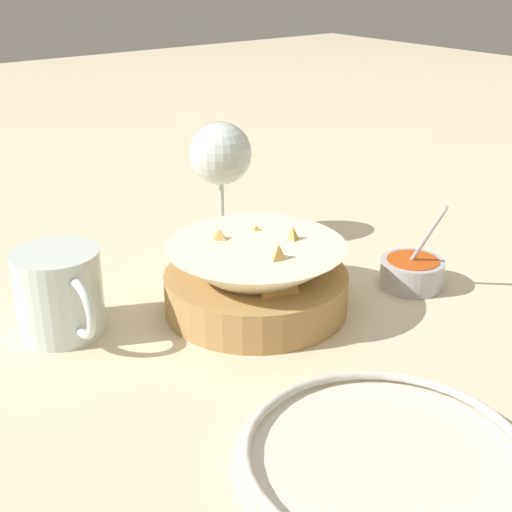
% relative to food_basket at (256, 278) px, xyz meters
% --- Properties ---
extents(ground_plane, '(4.00, 4.00, 0.00)m').
position_rel_food_basket_xyz_m(ground_plane, '(-0.01, -0.01, -0.04)').
color(ground_plane, beige).
extents(food_basket, '(0.20, 0.20, 0.09)m').
position_rel_food_basket_xyz_m(food_basket, '(0.00, 0.00, 0.00)').
color(food_basket, '#B2894C').
rests_on(food_basket, ground_plane).
extents(sauce_cup, '(0.08, 0.08, 0.11)m').
position_rel_food_basket_xyz_m(sauce_cup, '(0.07, 0.18, -0.02)').
color(sauce_cup, '#B7B7BC').
rests_on(sauce_cup, ground_plane).
extents(wine_glass, '(0.08, 0.08, 0.16)m').
position_rel_food_basket_xyz_m(wine_glass, '(-0.19, 0.09, 0.08)').
color(wine_glass, silver).
rests_on(wine_glass, ground_plane).
extents(beer_mug, '(0.13, 0.09, 0.09)m').
position_rel_food_basket_xyz_m(beer_mug, '(-0.08, -0.19, 0.01)').
color(beer_mug, silver).
rests_on(beer_mug, ground_plane).
extents(side_plate, '(0.24, 0.24, 0.01)m').
position_rel_food_basket_xyz_m(side_plate, '(0.27, -0.08, -0.03)').
color(side_plate, silver).
rests_on(side_plate, ground_plane).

